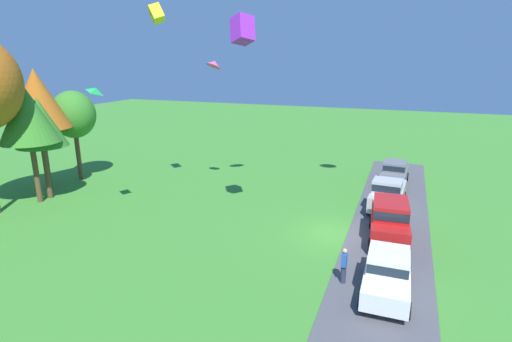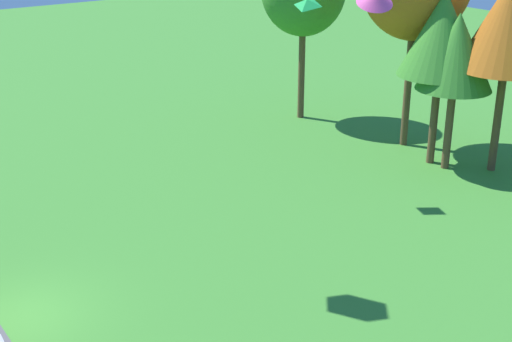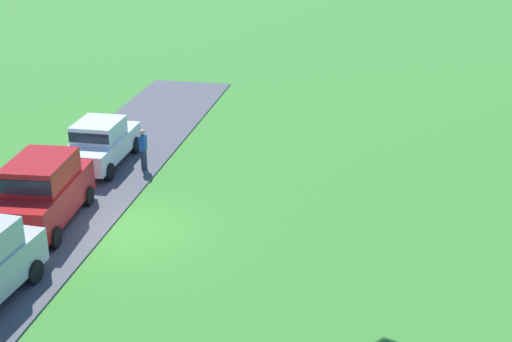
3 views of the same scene
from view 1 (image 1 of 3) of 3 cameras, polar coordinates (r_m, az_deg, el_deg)
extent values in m
plane|color=#3D842D|center=(23.33, 11.30, -8.92)|extent=(120.00, 120.00, 0.00)
cube|color=#4C4C51|center=(23.11, 18.29, -9.62)|extent=(36.00, 4.40, 0.06)
cube|color=white|center=(18.14, 18.19, -14.24)|extent=(4.41, 1.83, 0.80)
cube|color=white|center=(17.87, 18.42, -12.00)|extent=(2.01, 1.65, 0.70)
cube|color=#19232D|center=(17.87, 18.42, -12.00)|extent=(2.05, 1.62, 0.38)
cylinder|color=black|center=(17.08, 20.82, -18.12)|extent=(0.68, 0.24, 0.68)
cylinder|color=black|center=(17.08, 14.82, -17.54)|extent=(0.68, 0.24, 0.68)
cylinder|color=black|center=(19.66, 20.85, -13.36)|extent=(0.68, 0.24, 0.68)
cylinder|color=black|center=(19.66, 15.76, -12.88)|extent=(0.68, 0.24, 0.68)
cube|color=red|center=(22.90, 18.48, -7.35)|extent=(4.73, 2.23, 1.10)
cube|color=red|center=(22.55, 18.70, -5.08)|extent=(2.72, 1.95, 0.84)
cube|color=#19232D|center=(22.55, 18.70, -5.08)|extent=(2.77, 1.92, 0.46)
cylinder|color=black|center=(21.76, 20.86, -10.43)|extent=(0.70, 0.29, 0.68)
cylinder|color=black|center=(21.66, 16.04, -10.11)|extent=(0.70, 0.29, 0.68)
cylinder|color=black|center=(24.61, 20.40, -7.28)|extent=(0.70, 0.29, 0.68)
cylinder|color=black|center=(24.52, 16.17, -6.98)|extent=(0.70, 0.29, 0.68)
cube|color=#B7B7BC|center=(27.78, 18.29, -3.35)|extent=(5.11, 2.22, 1.00)
cube|color=#B7B7BC|center=(26.74, 18.25, -2.04)|extent=(1.61, 1.85, 0.80)
cube|color=#19232D|center=(26.74, 18.25, -2.04)|extent=(1.64, 1.82, 0.44)
cylinder|color=black|center=(26.28, 19.71, -5.74)|extent=(0.69, 0.28, 0.68)
cylinder|color=black|center=(26.44, 15.82, -5.26)|extent=(0.69, 0.28, 0.68)
cylinder|color=black|center=(29.48, 20.34, -3.46)|extent=(0.69, 0.28, 0.68)
cylinder|color=black|center=(29.63, 16.87, -3.05)|extent=(0.69, 0.28, 0.68)
cube|color=slate|center=(33.00, 19.12, -0.60)|extent=(4.50, 2.07, 0.80)
cube|color=slate|center=(32.90, 19.26, 0.70)|extent=(2.10, 1.76, 0.70)
cube|color=#19232D|center=(32.90, 19.26, 0.70)|extent=(2.14, 1.73, 0.38)
cylinder|color=black|center=(31.62, 20.32, -2.17)|extent=(0.69, 0.28, 0.68)
cylinder|color=black|center=(31.75, 17.26, -1.82)|extent=(0.69, 0.28, 0.68)
cylinder|color=black|center=(34.49, 20.72, -0.75)|extent=(0.69, 0.28, 0.68)
cylinder|color=black|center=(34.61, 17.91, -0.43)|extent=(0.69, 0.28, 0.68)
cylinder|color=#2D334C|center=(18.59, 12.35, -14.27)|extent=(0.24, 0.24, 0.88)
cube|color=#2851AD|center=(18.23, 12.49, -12.25)|extent=(0.36, 0.22, 0.60)
sphere|color=tan|center=(18.04, 12.57, -11.08)|extent=(0.22, 0.22, 0.22)
cylinder|color=brown|center=(31.11, -28.90, -0.19)|extent=(0.36, 0.36, 4.22)
cone|color=#387F28|center=(30.38, -29.91, 7.09)|extent=(3.80, 3.80, 3.80)
cylinder|color=brown|center=(31.73, -27.68, -0.18)|extent=(0.36, 0.36, 3.76)
cone|color=#387F28|center=(31.05, -28.53, 6.17)|extent=(3.38, 3.38, 3.38)
cylinder|color=brown|center=(33.66, -27.80, 1.49)|extent=(0.36, 0.36, 4.72)
cone|color=#B25B19|center=(32.97, -28.80, 9.05)|extent=(4.25, 4.25, 4.25)
cylinder|color=brown|center=(35.69, -24.02, 1.92)|extent=(0.36, 0.36, 3.79)
ellipsoid|color=#387F28|center=(35.11, -24.64, 7.35)|extent=(3.41, 3.41, 3.75)
cube|color=purple|center=(21.15, -1.94, 19.54)|extent=(1.54, 1.43, 1.60)
cone|color=#EA4C9E|center=(28.54, -6.00, 15.01)|extent=(1.47, 1.45, 0.78)
cube|color=yellow|center=(27.91, -14.04, 21.00)|extent=(1.13, 1.35, 1.35)
pyramid|color=green|center=(24.47, -21.87, 10.64)|extent=(1.15, 1.10, 0.54)
camera|label=2|loc=(40.20, 24.37, 18.00)|focal=50.00mm
camera|label=3|loc=(42.21, 5.76, 17.11)|focal=50.00mm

